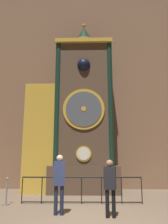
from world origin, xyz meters
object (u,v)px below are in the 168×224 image
at_px(visitor_near, 59,178).
at_px(stanchion_post, 6,196).
at_px(clock_tower, 75,118).
at_px(visitor_far, 110,182).

relative_size(visitor_near, stanchion_post, 1.85).
bearing_deg(visitor_near, clock_tower, 82.08).
relative_size(clock_tower, stanchion_post, 9.53).
distance_m(visitor_near, visitor_far, 1.53).
height_order(clock_tower, stanchion_post, clock_tower).
bearing_deg(clock_tower, visitor_near, -92.72).
distance_m(clock_tower, visitor_far, 5.25).
height_order(visitor_near, stanchion_post, visitor_near).
height_order(clock_tower, visitor_near, clock_tower).
bearing_deg(clock_tower, visitor_far, -73.09).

